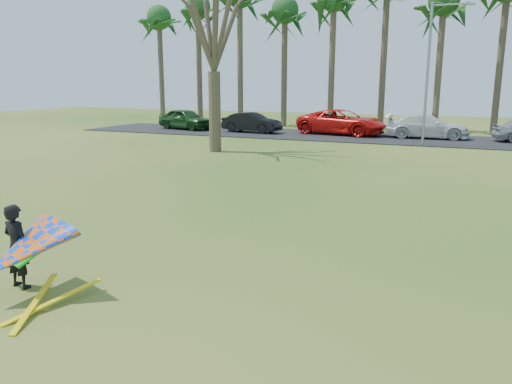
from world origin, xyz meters
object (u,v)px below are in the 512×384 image
at_px(car_0, 186,119).
at_px(car_2, 342,122).
at_px(car_3, 427,126).
at_px(streetlight, 431,67).
at_px(bare_tree_left, 213,16).
at_px(kite_flyer, 23,250).
at_px(car_1, 252,122).

height_order(car_0, car_2, car_2).
xyz_separation_m(car_0, car_3, (17.79, 0.78, -0.03)).
relative_size(streetlight, car_0, 1.73).
relative_size(bare_tree_left, kite_flyer, 4.06).
height_order(car_2, kite_flyer, kite_flyer).
distance_m(car_2, car_3, 5.70).
relative_size(streetlight, car_3, 1.52).
bearing_deg(streetlight, bare_tree_left, -145.43).
relative_size(car_3, kite_flyer, 2.20).
xyz_separation_m(car_2, car_3, (5.70, -0.18, -0.10)).
xyz_separation_m(car_1, kite_flyer, (7.84, -27.46, 0.07)).
height_order(car_3, kite_flyer, kite_flyer).
bearing_deg(car_2, car_1, 111.00).
height_order(car_0, kite_flyer, kite_flyer).
height_order(car_0, car_1, car_0).
xyz_separation_m(car_0, kite_flyer, (13.57, -27.71, -0.01)).
distance_m(streetlight, car_0, 18.65).
xyz_separation_m(bare_tree_left, kite_flyer, (5.68, -17.74, -6.07)).
bearing_deg(car_3, car_1, 91.22).
bearing_deg(car_1, car_0, 92.94).
relative_size(car_0, kite_flyer, 1.94).
xyz_separation_m(car_0, car_1, (5.73, -0.25, -0.07)).
distance_m(car_1, car_3, 12.10).
distance_m(car_0, car_3, 17.81).
bearing_deg(bare_tree_left, kite_flyer, -72.25).
height_order(car_1, car_2, car_2).
bearing_deg(bare_tree_left, car_0, 128.36).
bearing_deg(car_1, car_3, -79.69).
height_order(streetlight, kite_flyer, streetlight).
bearing_deg(kite_flyer, car_0, 116.09).
relative_size(car_2, kite_flyer, 2.59).
height_order(bare_tree_left, car_2, bare_tree_left).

